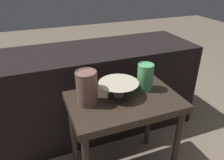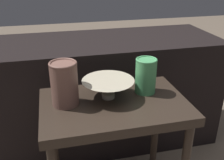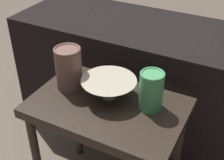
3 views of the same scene
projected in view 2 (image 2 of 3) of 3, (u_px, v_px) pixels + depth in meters
name	position (u px, v px, depth m)	size (l,w,h in m)	color
table	(114.00, 118.00, 1.10)	(0.60, 0.39, 0.54)	#2D231C
couch_backdrop	(94.00, 92.00, 1.61)	(1.47, 0.50, 0.66)	black
bowl	(108.00, 87.00, 1.08)	(0.22, 0.22, 0.08)	#B2A88E
vase_textured_left	(64.00, 83.00, 1.02)	(0.11, 0.11, 0.18)	brown
vase_colorful_right	(146.00, 75.00, 1.12)	(0.09, 0.09, 0.15)	#47995B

